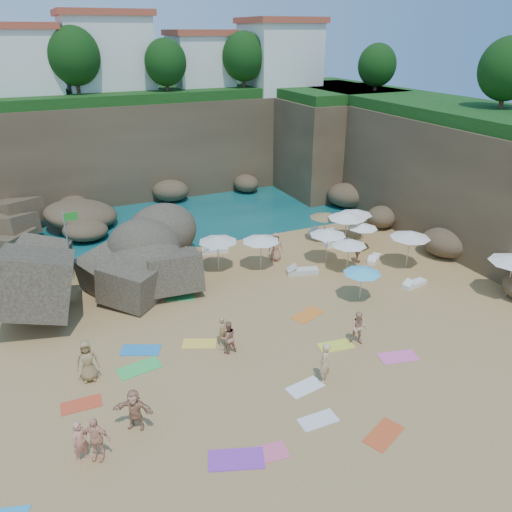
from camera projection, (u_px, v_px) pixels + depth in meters
name	position (u px, v px, depth m)	size (l,w,h in m)	color
ground	(245.00, 321.00, 25.24)	(120.00, 120.00, 0.00)	tan
seawater	(126.00, 177.00, 50.07)	(120.00, 120.00, 0.00)	#0C4751
cliff_back	(155.00, 145.00, 45.05)	(44.00, 8.00, 8.00)	brown
cliff_right	(434.00, 168.00, 37.42)	(8.00, 30.00, 8.00)	brown
cliff_corner	(326.00, 141.00, 46.60)	(10.00, 12.00, 8.00)	brown
rock_promontory	(6.00, 244.00, 34.31)	(12.00, 7.00, 2.00)	brown
clifftop_buildings	(156.00, 58.00, 43.08)	(28.48, 9.48, 7.00)	white
clifftop_trees	(200.00, 61.00, 38.57)	(35.60, 23.82, 4.40)	#11380F
rock_outcrop	(115.00, 282.00, 29.15)	(8.84, 6.63, 3.53)	#695E48
flag_pole	(69.00, 237.00, 28.42)	(0.82, 0.11, 4.22)	silver
parasol_0	(218.00, 239.00, 29.78)	(2.36, 2.36, 2.24)	silver
parasol_1	(261.00, 239.00, 30.03)	(2.28, 2.28, 2.16)	silver
parasol_2	(328.00, 233.00, 30.94)	(2.28, 2.28, 2.15)	silver
parasol_3	(347.00, 216.00, 33.13)	(2.52, 2.52, 2.38)	silver
parasol_4	(363.00, 226.00, 32.69)	(1.99, 1.99, 1.88)	silver
parasol_6	(325.00, 215.00, 34.13)	(2.17, 2.17, 2.05)	silver
parasol_7	(355.00, 212.00, 34.27)	(2.33, 2.33, 2.21)	silver
parasol_8	(410.00, 235.00, 30.20)	(2.44, 2.44, 2.31)	silver
parasol_9	(349.00, 243.00, 29.77)	(2.13, 2.13, 2.01)	silver
parasol_10	(362.00, 271.00, 26.51)	(2.03, 2.03, 1.92)	silver
lounger_0	(215.00, 250.00, 32.98)	(1.75, 0.58, 0.27)	white
lounger_1	(323.00, 233.00, 35.84)	(2.04, 0.68, 0.32)	silver
lounger_2	(374.00, 259.00, 31.83)	(1.54, 0.51, 0.24)	white
lounger_3	(338.00, 243.00, 34.09)	(2.03, 0.68, 0.32)	white
lounger_4	(303.00, 271.00, 30.11)	(1.89, 0.63, 0.29)	silver
lounger_5	(414.00, 284.00, 28.66)	(1.58, 0.53, 0.25)	white
towel_1	(264.00, 454.00, 17.29)	(1.64, 0.82, 0.03)	#EE5C84
towel_2	(384.00, 434.00, 18.12)	(1.65, 0.83, 0.03)	#D94D22
towel_3	(139.00, 368.00, 21.69)	(1.83, 0.92, 0.03)	#39C755
towel_4	(200.00, 343.00, 23.39)	(1.57, 0.79, 0.03)	yellow
towel_5	(318.00, 420.00, 18.79)	(1.48, 0.74, 0.03)	silver
towel_6	(236.00, 459.00, 17.07)	(1.92, 0.96, 0.03)	purple
towel_7	(81.00, 405.00, 19.57)	(1.55, 0.78, 0.03)	#D44425
towel_8	(141.00, 350.00, 22.91)	(1.77, 0.89, 0.03)	#2585C8
towel_9	(398.00, 357.00, 22.44)	(1.70, 0.85, 0.03)	pink
towel_10	(308.00, 315.00, 25.75)	(1.76, 0.88, 0.03)	orange
towel_11	(180.00, 297.00, 27.42)	(1.53, 0.76, 0.03)	green
towel_12	(336.00, 346.00, 23.23)	(1.63, 0.81, 0.03)	yellow
towel_13	(305.00, 387.00, 20.53)	(1.56, 0.78, 0.03)	white
person_stand_0	(81.00, 441.00, 16.76)	(0.59, 0.39, 1.61)	tan
person_stand_1	(228.00, 337.00, 22.48)	(0.77, 0.60, 1.59)	#B37359
person_stand_2	(183.00, 250.00, 31.17)	(1.18, 0.49, 1.82)	tan
person_stand_3	(358.00, 251.00, 31.34)	(0.87, 0.36, 1.48)	#9C6A4E
person_stand_4	(276.00, 247.00, 31.52)	(0.91, 0.50, 1.87)	tan
person_stand_5	(126.00, 268.00, 28.87)	(1.56, 0.45, 1.68)	tan
person_stand_6	(324.00, 363.00, 20.54)	(0.67, 0.44, 1.82)	#E6B983
person_lie_1	(98.00, 454.00, 17.04)	(1.01, 1.72, 0.42)	#F3AE8A
person_lie_2	(90.00, 375.00, 20.88)	(0.92, 1.88, 0.50)	#997C4C
person_lie_3	(136.00, 423.00, 18.37)	(1.53, 1.65, 0.44)	tan
person_lie_4	(223.00, 341.00, 23.27)	(0.52, 1.42, 0.34)	tan
person_lie_5	(358.00, 338.00, 23.30)	(0.79, 1.62, 0.61)	tan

